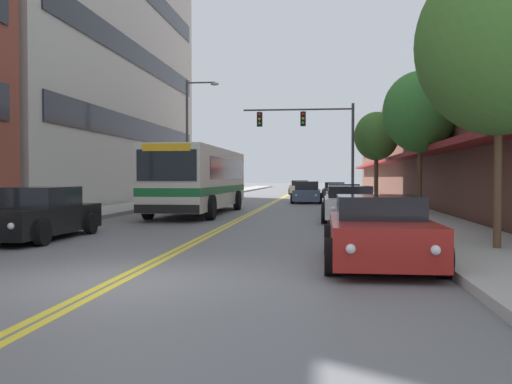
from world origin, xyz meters
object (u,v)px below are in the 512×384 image
at_px(car_black_parked_left_near, 39,215).
at_px(car_navy_moving_second, 300,187).
at_px(car_beige_moving_third, 300,188).
at_px(street_tree_right_far, 376,137).
at_px(street_tree_right_mid, 420,112).
at_px(car_charcoal_parked_right_far, 334,190).
at_px(traffic_signal_mast, 314,132).
at_px(street_lamp_left_far, 191,131).
at_px(car_red_parked_right_foreground, 379,232).
at_px(car_white_parked_right_end, 350,204).
at_px(car_champagne_parked_right_mid, 344,199).
at_px(car_slate_blue_moving_lead, 307,193).
at_px(car_dark_grey_parked_left_mid, 202,194).
at_px(city_bus, 201,177).
at_px(street_tree_right_near, 499,44).
at_px(fire_hydrant, 398,208).

xyz_separation_m(car_black_parked_left_near, car_navy_moving_second, (5.18, 48.06, -0.07)).
bearing_deg(car_beige_moving_third, street_tree_right_far, -73.00).
height_order(car_black_parked_left_near, street_tree_right_mid, street_tree_right_mid).
distance_m(car_charcoal_parked_right_far, traffic_signal_mast, 12.28).
distance_m(car_black_parked_left_near, street_lamp_left_far, 21.18).
height_order(car_red_parked_right_foreground, car_beige_moving_third, car_beige_moving_third).
height_order(car_white_parked_right_end, car_navy_moving_second, car_white_parked_right_end).
bearing_deg(car_champagne_parked_right_mid, car_charcoal_parked_right_far, 90.27).
height_order(car_slate_blue_moving_lead, car_beige_moving_third, car_slate_blue_moving_lead).
bearing_deg(car_dark_grey_parked_left_mid, traffic_signal_mast, 4.51).
distance_m(car_slate_blue_moving_lead, street_tree_right_far, 5.83).
height_order(car_white_parked_right_end, street_tree_right_mid, street_tree_right_mid).
distance_m(car_champagne_parked_right_mid, traffic_signal_mast, 8.73).
bearing_deg(car_black_parked_left_near, car_champagne_parked_right_mid, 57.95).
bearing_deg(car_dark_grey_parked_left_mid, city_bus, -78.02).
xyz_separation_m(city_bus, car_black_parked_left_near, (-2.08, -11.35, -1.04)).
distance_m(car_red_parked_right_foreground, car_slate_blue_moving_lead, 26.58).
distance_m(car_charcoal_parked_right_far, street_tree_right_far, 11.15).
xyz_separation_m(car_dark_grey_parked_left_mid, car_champagne_parked_right_mid, (8.81, -7.04, 0.01)).
bearing_deg(city_bus, street_tree_right_near, -54.50).
height_order(car_red_parked_right_foreground, car_champagne_parked_right_mid, car_champagne_parked_right_mid).
distance_m(car_red_parked_right_foreground, street_lamp_left_far, 26.44).
height_order(car_champagne_parked_right_mid, car_beige_moving_third, car_beige_moving_third).
distance_m(car_dark_grey_parked_left_mid, fire_hydrant, 18.88).
bearing_deg(fire_hydrant, city_bus, 144.24).
bearing_deg(car_beige_moving_third, car_slate_blue_moving_lead, -86.27).
distance_m(car_dark_grey_parked_left_mid, car_slate_blue_moving_lead, 6.95).
relative_size(car_dark_grey_parked_left_mid, car_beige_moving_third, 1.03).
bearing_deg(car_charcoal_parked_right_far, car_navy_moving_second, 103.41).
height_order(car_dark_grey_parked_left_mid, car_champagne_parked_right_mid, car_champagne_parked_right_mid).
distance_m(traffic_signal_mast, street_tree_right_near, 24.05).
height_order(car_dark_grey_parked_left_mid, car_charcoal_parked_right_far, car_dark_grey_parked_left_mid).
xyz_separation_m(car_navy_moving_second, street_tree_right_near, (6.38, -50.01, 3.99)).
distance_m(street_tree_right_mid, fire_hydrant, 6.07).
height_order(car_red_parked_right_foreground, car_slate_blue_moving_lead, car_slate_blue_moving_lead).
relative_size(street_tree_right_near, street_tree_right_far, 1.10).
bearing_deg(car_white_parked_right_end, fire_hydrant, -54.66).
height_order(car_red_parked_right_foreground, street_tree_right_far, street_tree_right_far).
bearing_deg(city_bus, car_champagne_parked_right_mid, 22.11).
relative_size(car_red_parked_right_foreground, car_beige_moving_third, 1.00).
xyz_separation_m(city_bus, street_lamp_left_far, (-2.64, 9.44, 2.97)).
bearing_deg(street_tree_right_mid, car_red_parked_right_foreground, -102.41).
relative_size(car_black_parked_left_near, car_champagne_parked_right_mid, 1.12).
bearing_deg(car_red_parked_right_foreground, city_bus, 114.52).
height_order(car_charcoal_parked_right_far, traffic_signal_mast, traffic_signal_mast).
relative_size(street_tree_right_far, fire_hydrant, 6.35).
relative_size(city_bus, car_navy_moving_second, 2.76).
bearing_deg(car_beige_moving_third, car_navy_moving_second, 92.78).
bearing_deg(car_white_parked_right_end, car_red_parked_right_foreground, -89.68).
xyz_separation_m(car_black_parked_left_near, street_tree_right_mid, (11.84, 9.84, 3.79)).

